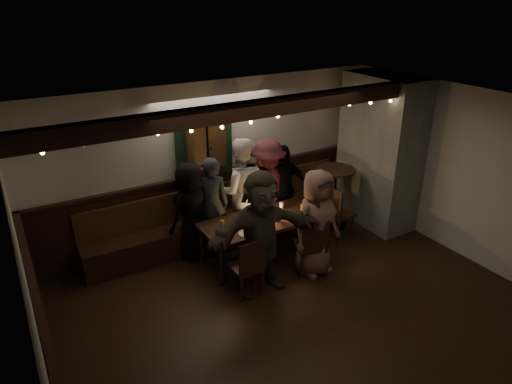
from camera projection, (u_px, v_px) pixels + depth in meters
room at (307, 184)px, 7.11m from camera, size 6.02×5.01×2.62m
dining_table at (263, 223)px, 6.89m from camera, size 1.89×0.81×0.82m
chair_near_left at (249, 265)px, 6.08m from camera, size 0.40×0.40×0.87m
chair_near_right at (312, 243)px, 6.54m from camera, size 0.52×0.52×0.92m
chair_end at (335, 210)px, 7.47m from camera, size 0.49×0.49×0.95m
high_top at (334, 190)px, 7.89m from camera, size 0.67×0.67×1.07m
person_a at (191, 211)px, 6.94m from camera, size 0.88×0.75×1.53m
person_b at (211, 205)px, 7.07m from camera, size 0.66×0.52×1.57m
person_c at (240, 190)px, 7.37m from camera, size 1.00×0.87×1.75m
person_d at (267, 188)px, 7.58m from camera, size 1.23×0.99×1.66m
person_e at (283, 188)px, 7.72m from camera, size 0.91×0.40×1.53m
person_f at (261, 233)px, 6.06m from camera, size 1.67×0.64×1.77m
person_g at (316, 223)px, 6.49m from camera, size 0.83×0.59×1.61m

